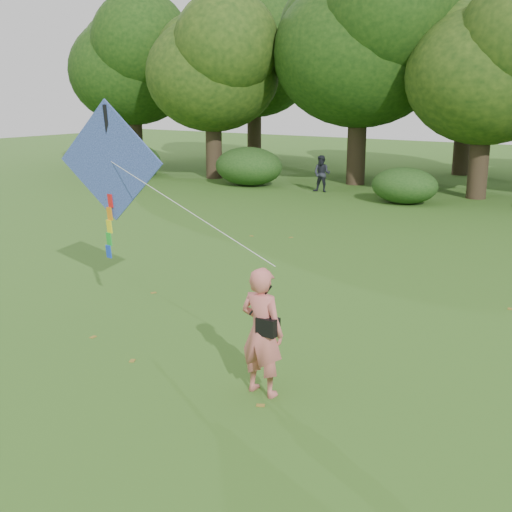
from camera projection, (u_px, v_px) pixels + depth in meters
The scene contains 7 objects.
ground at pixel (223, 388), 9.59m from camera, with size 100.00×100.00×0.00m, color #265114.
man_kite_flyer at pixel (262, 332), 9.19m from camera, with size 0.70×0.46×1.91m, color #CE6761.
bystander_left at pixel (322, 174), 28.14m from camera, with size 0.78×0.61×1.61m, color #22242D.
crossbody_bag at pixel (268, 326), 9.07m from camera, with size 0.43×0.20×0.73m.
flying_kite at pixel (111, 164), 12.22m from camera, with size 5.82×1.68×3.10m.
shrub_band at pixel (494, 187), 23.85m from camera, with size 39.15×3.22×1.88m.
fallen_leaves at pixel (296, 305), 13.29m from camera, with size 11.19×13.59×0.01m.
Camera 1 is at (5.37, -6.99, 4.29)m, focal length 45.00 mm.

